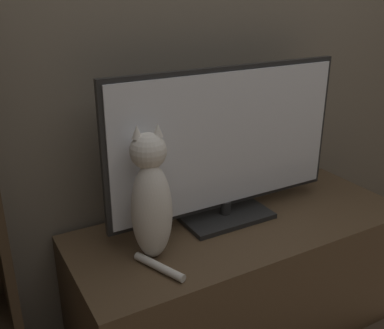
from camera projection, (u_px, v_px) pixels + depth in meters
wall_back at (204, 20)px, 1.79m from camera, size 4.80×0.05×2.60m
tv_stand at (241, 278)px, 1.91m from camera, size 1.40×0.56×0.53m
tv at (227, 146)px, 1.74m from camera, size 1.01×0.22×0.62m
cat at (151, 199)px, 1.52m from camera, size 0.17×0.29×0.48m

